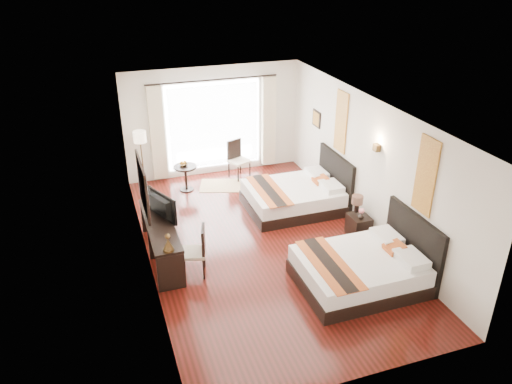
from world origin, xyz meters
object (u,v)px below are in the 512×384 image
object	(u,v)px
console_desk	(161,240)
side_table	(186,178)
window_chair	(239,167)
desk_chair	(195,260)
fruit_bowl	(183,165)
vase	(361,214)
table_lamp	(357,201)
television	(158,207)
nightstand	(359,226)
bed_near	(364,269)
bed_far	(297,196)
floor_lamp	(140,141)

from	to	relation	value
console_desk	side_table	xyz separation A→B (m)	(1.04, 2.76, -0.06)
side_table	window_chair	xyz separation A→B (m)	(1.44, 0.31, -0.02)
desk_chair	fruit_bowl	size ratio (longest dim) A/B	4.57
vase	side_table	xyz separation A→B (m)	(-2.88, 3.38, -0.24)
table_lamp	fruit_bowl	world-z (taller)	table_lamp
console_desk	window_chair	bearing A→B (deg)	51.03
television	nightstand	bearing A→B (deg)	-123.74
bed_near	desk_chair	world-z (taller)	bed_near
side_table	fruit_bowl	bearing A→B (deg)	126.95
bed_far	fruit_bowl	size ratio (longest dim) A/B	10.14
floor_lamp	table_lamp	bearing A→B (deg)	-42.56
bed_near	fruit_bowl	world-z (taller)	bed_near
bed_near	television	bearing A→B (deg)	146.19
console_desk	desk_chair	bearing A→B (deg)	-56.57
vase	fruit_bowl	bearing A→B (deg)	130.43
table_lamp	floor_lamp	bearing A→B (deg)	137.44
bed_near	table_lamp	xyz separation A→B (m)	(0.72, 1.59, 0.44)
nightstand	desk_chair	distance (m)	3.49
console_desk	desk_chair	xyz separation A→B (m)	(0.48, -0.73, -0.09)
side_table	fruit_bowl	distance (m)	0.35
bed_near	vase	world-z (taller)	bed_near
desk_chair	floor_lamp	bearing A→B (deg)	-68.94
bed_far	nightstand	size ratio (longest dim) A/B	4.46
bed_near	fruit_bowl	bearing A→B (deg)	114.79
nightstand	console_desk	world-z (taller)	console_desk
bed_near	console_desk	bearing A→B (deg)	148.34
bed_near	console_desk	xyz separation A→B (m)	(-3.22, 1.99, 0.06)
table_lamp	desk_chair	xyz separation A→B (m)	(-3.46, -0.33, -0.46)
desk_chair	nightstand	bearing A→B (deg)	-161.21
floor_lamp	side_table	xyz separation A→B (m)	(0.96, -0.38, -0.94)
television	fruit_bowl	distance (m)	2.84
bed_far	side_table	distance (m)	2.79
bed_near	window_chair	xyz separation A→B (m)	(-0.74, 5.06, -0.01)
nightstand	floor_lamp	bearing A→B (deg)	136.70
floor_lamp	fruit_bowl	xyz separation A→B (m)	(0.93, -0.34, -0.60)
nightstand	fruit_bowl	xyz separation A→B (m)	(-2.95, 3.31, 0.43)
vase	console_desk	xyz separation A→B (m)	(-3.93, 0.62, -0.18)
console_desk	desk_chair	world-z (taller)	desk_chair
console_desk	bed_near	bearing A→B (deg)	-31.66
bed_near	table_lamp	size ratio (longest dim) A/B	5.84
window_chair	television	bearing A→B (deg)	-62.00
floor_lamp	window_chair	distance (m)	2.59
bed_far	vase	distance (m)	1.81
nightstand	television	xyz separation A→B (m)	(-3.94, 0.67, 0.78)
nightstand	desk_chair	bearing A→B (deg)	-176.44
television	window_chair	distance (m)	3.88
vase	desk_chair	world-z (taller)	desk_chair
bed_far	table_lamp	xyz separation A→B (m)	(0.71, -1.43, 0.44)
table_lamp	nightstand	bearing A→B (deg)	-79.81
bed_near	console_desk	world-z (taller)	bed_near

